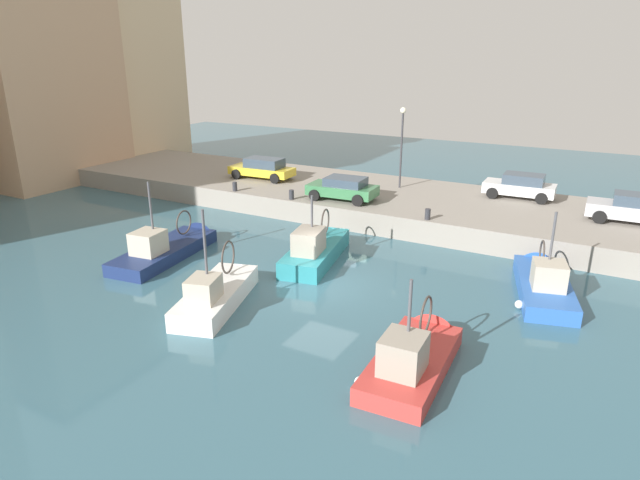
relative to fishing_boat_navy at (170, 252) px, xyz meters
The scene contains 17 objects.
water_surface 8.05m from the fishing_boat_navy, 87.74° to the right, with size 80.00×80.00×0.00m, color #386070.
quay_wall 14.30m from the fishing_boat_navy, 34.25° to the right, with size 9.00×56.00×1.20m, color gray.
fishing_boat_navy is the anchor object (origin of this frame).
fishing_boat_red 13.96m from the fishing_boat_navy, 104.79° to the right, with size 5.64×2.30×4.16m.
fishing_boat_teal 7.03m from the fishing_boat_navy, 64.82° to the right, with size 6.42×2.96×4.05m.
fishing_boat_blue 16.63m from the fishing_boat_navy, 75.10° to the right, with size 6.43×3.30×4.38m.
fishing_boat_white 6.06m from the fishing_boat_navy, 118.54° to the right, with size 5.96×3.24×4.76m.
parked_car_white 19.56m from the fishing_boat_navy, 42.97° to the right, with size 1.97×3.92×1.40m.
parked_car_silver 22.59m from the fishing_boat_navy, 57.84° to the right, with size 1.93×4.30×1.45m.
parked_car_green 10.30m from the fishing_boat_navy, 27.07° to the right, with size 2.20×3.94×1.29m.
parked_car_yellow 11.60m from the fishing_boat_navy, 11.98° to the left, with size 2.03×4.37×1.36m.
mooring_bollard_south 12.71m from the fishing_boat_navy, 52.64° to the right, with size 0.28×0.28×0.55m, color #2D2D33.
mooring_bollard_mid 8.05m from the fishing_boat_navy, 14.93° to the right, with size 0.28×0.28×0.55m, color #2D2D33.
mooring_bollard_north 8.03m from the fishing_boat_navy, 14.30° to the left, with size 0.28×0.28×0.55m, color #2D2D33.
quay_streetlamp 15.38m from the fishing_boat_navy, 25.53° to the right, with size 0.36×0.36×4.83m.
waterfront_building_west 22.06m from the fishing_boat_navy, 67.40° to the left, with size 10.00×6.51×17.64m.
waterfront_building_east_mid 26.54m from the fishing_boat_navy, 51.50° to the left, with size 8.23×7.70×17.70m.
Camera 1 is at (-18.15, -10.04, 9.25)m, focal length 30.75 mm.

